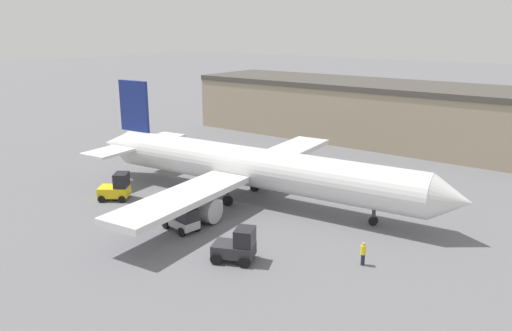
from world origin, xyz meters
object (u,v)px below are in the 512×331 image
object	(u,v)px
ground_crew_worker	(363,253)
baggage_tug	(237,246)
airplane	(247,167)
belt_loader_truck	(183,219)
pushback_tug	(117,188)

from	to	relation	value
ground_crew_worker	baggage_tug	world-z (taller)	baggage_tug
airplane	baggage_tug	world-z (taller)	airplane
airplane	ground_crew_worker	size ratio (longest dim) A/B	22.93
airplane	baggage_tug	size ratio (longest dim) A/B	11.30
belt_loader_truck	pushback_tug	world-z (taller)	pushback_tug
pushback_tug	belt_loader_truck	bearing A→B (deg)	-45.02
baggage_tug	belt_loader_truck	world-z (taller)	baggage_tug
ground_crew_worker	airplane	bearing A→B (deg)	166.98
airplane	belt_loader_truck	size ratio (longest dim) A/B	11.56
airplane	belt_loader_truck	world-z (taller)	airplane
airplane	ground_crew_worker	world-z (taller)	airplane
airplane	pushback_tug	xyz separation A→B (m)	(-9.38, -7.07, -1.91)
airplane	belt_loader_truck	bearing A→B (deg)	-92.28
baggage_tug	pushback_tug	size ratio (longest dim) A/B	1.02
ground_crew_worker	belt_loader_truck	xyz separation A→B (m)	(-13.42, -2.99, 0.07)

